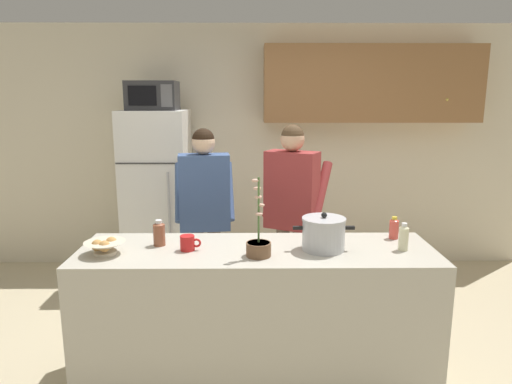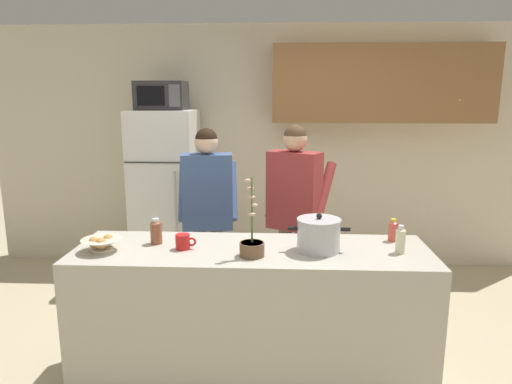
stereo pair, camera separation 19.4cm
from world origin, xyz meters
name	(u,v)px [view 1 (the left image)]	position (x,y,z in m)	size (l,w,h in m)	color
ground_plane	(257,379)	(0.00, 0.00, 0.00)	(14.00, 14.00, 0.00)	#C6B793
back_wall_unit	(281,134)	(0.28, 2.25, 1.46)	(6.00, 0.48, 2.60)	beige
kitchen_island	(257,316)	(0.00, 0.00, 0.46)	(2.24, 0.68, 0.92)	#BCB7A8
refrigerator	(158,196)	(-1.00, 1.85, 0.86)	(0.64, 0.68, 1.72)	white
microwave	(153,96)	(-0.99, 1.83, 1.86)	(0.48, 0.37, 0.28)	#2D2D30
person_near_pot	(205,203)	(-0.42, 0.92, 1.00)	(0.53, 0.45, 1.61)	#726656
person_by_sink	(292,201)	(0.30, 0.89, 1.02)	(0.61, 0.57, 1.64)	#726656
cooking_pot	(324,234)	(0.42, -0.02, 1.02)	(0.38, 0.27, 0.24)	silver
coffee_mug	(188,243)	(-0.43, -0.03, 0.97)	(0.13, 0.09, 0.10)	red
bread_bowl	(105,246)	(-0.92, -0.10, 0.97)	(0.25, 0.25, 0.10)	beige
bottle_near_edge	(159,233)	(-0.63, 0.07, 1.00)	(0.08, 0.08, 0.17)	brown
bottle_mid_counter	(404,237)	(0.91, -0.04, 1.01)	(0.06, 0.06, 0.18)	beige
bottle_far_corner	(394,228)	(0.93, 0.21, 0.99)	(0.06, 0.06, 0.15)	#D84C3F
potted_orchid	(259,245)	(0.01, -0.14, 0.99)	(0.15, 0.15, 0.48)	brown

